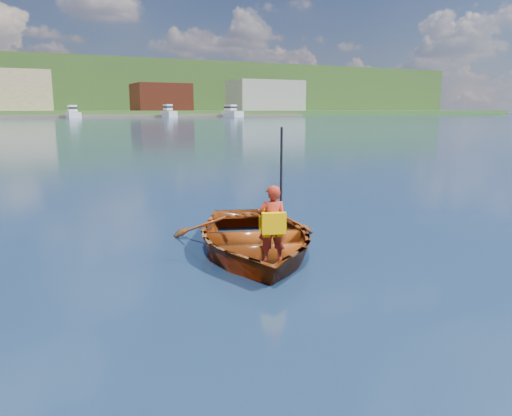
# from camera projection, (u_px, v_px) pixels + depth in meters

# --- Properties ---
(ground) EXTENTS (600.00, 600.00, 0.00)m
(ground) POSITION_uv_depth(u_px,v_px,m) (199.00, 280.00, 6.67)
(ground) COLOR #10283A
(ground) RESTS_ON ground
(rowboat) EXTENTS (3.68, 4.37, 0.77)m
(rowboat) POSITION_uv_depth(u_px,v_px,m) (253.00, 238.00, 7.97)
(rowboat) COLOR #702C0B
(rowboat) RESTS_ON ground
(child_paddler) EXTENTS (0.47, 0.42, 1.91)m
(child_paddler) POSITION_uv_depth(u_px,v_px,m) (272.00, 224.00, 7.03)
(child_paddler) COLOR #9F2716
(child_paddler) RESTS_ON ground
(shoreline) EXTENTS (400.00, 140.00, 22.00)m
(shoreline) POSITION_uv_depth(u_px,v_px,m) (13.00, 91.00, 213.41)
(shoreline) COLOR #365525
(shoreline) RESTS_ON ground
(dock) EXTENTS (160.04, 6.72, 0.80)m
(dock) POSITION_uv_depth(u_px,v_px,m) (60.00, 117.00, 141.78)
(dock) COLOR brown
(dock) RESTS_ON ground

